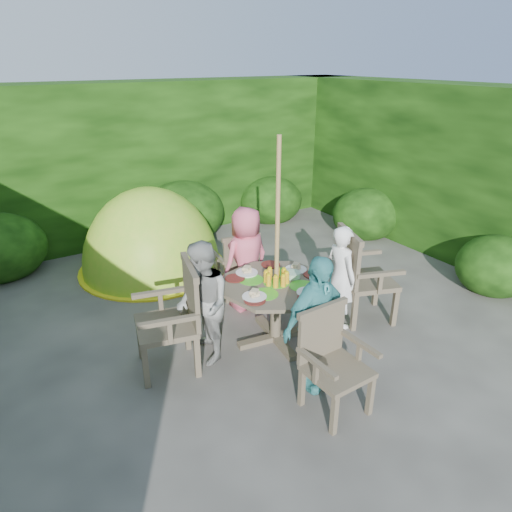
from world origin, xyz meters
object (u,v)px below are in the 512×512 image
parasol_pole (277,247)px  child_right (341,277)px  garden_chair_back (237,264)px  child_left (203,304)px  patio_table (276,292)px  dome_tent (154,268)px  child_front (316,324)px  garden_chair_left (175,317)px  garden_chair_front (331,359)px  child_back (246,259)px  garden_chair_right (361,275)px

parasol_pole → child_right: size_ratio=1.83×
garden_chair_back → child_left: (-0.95, -0.98, 0.18)m
patio_table → parasol_pole: bearing=-175.1°
parasol_pole → dome_tent: (-0.49, 2.47, -1.10)m
parasol_pole → child_front: (-0.11, -0.79, -0.45)m
garden_chair_back → garden_chair_left: bearing=44.3°
garden_chair_back → child_right: bearing=124.5°
garden_chair_back → child_front: (-0.26, -1.89, 0.20)m
child_left → child_front: child_front is taller
garden_chair_front → dome_tent: (-0.32, 3.56, -0.48)m
child_left → parasol_pole: bearing=90.2°
child_right → child_back: (-0.68, 0.90, 0.04)m
parasol_pole → garden_chair_left: size_ratio=2.11×
garden_chair_left → child_back: (1.19, 0.65, 0.08)m
garden_chair_right → child_left: (-1.87, 0.24, 0.07)m
child_right → child_left: (-1.58, 0.22, 0.03)m
garden_chair_left → child_left: bearing=96.4°
patio_table → garden_chair_front: bearing=-98.8°
garden_chair_left → child_right: size_ratio=0.87×
child_right → patio_table: bearing=83.9°
child_right → child_left: 1.60m
dome_tent → garden_chair_front: bearing=-99.3°
garden_chair_front → child_front: 0.35m
parasol_pole → child_back: bearing=82.1°
patio_table → garden_chair_right: (1.08, -0.13, -0.02)m
garden_chair_left → garden_chair_back: size_ratio=1.24×
patio_table → garden_chair_right: bearing=-6.9°
garden_chair_right → garden_chair_left: size_ratio=1.01×
garden_chair_back → child_front: bearing=88.6°
garden_chair_back → child_back: size_ratio=0.66×
parasol_pole → garden_chair_back: bearing=82.0°
garden_chair_right → garden_chair_back: (-0.93, 1.22, -0.11)m
garden_chair_left → child_back: bearing=131.5°
parasol_pole → child_left: 0.93m
patio_table → child_back: bearing=82.4°
child_left → dome_tent: size_ratio=0.53×
garden_chair_back → patio_table: bearing=88.8°
patio_table → garden_chair_right: garden_chair_right is taller
garden_chair_right → dome_tent: (-1.57, 2.60, -0.56)m
garden_chair_right → dome_tent: size_ratio=0.44×
garden_chair_left → garden_chair_back: bearing=140.5°
garden_chair_left → child_front: (0.97, -0.93, 0.10)m
garden_chair_front → child_front: size_ratio=0.68×
garden_chair_front → garden_chair_left: bearing=124.6°
patio_table → garden_chair_front: garden_chair_front is taller
garden_chair_back → dome_tent: (-0.64, 1.38, -0.45)m
garden_chair_front → child_back: (0.28, 1.88, 0.16)m
child_left → child_front: size_ratio=0.97×
garden_chair_front → child_left: bearing=115.6°
patio_table → garden_chair_front: size_ratio=1.50×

